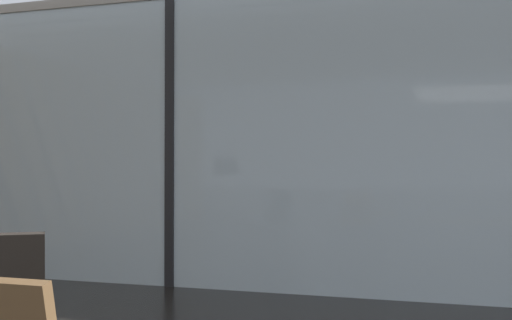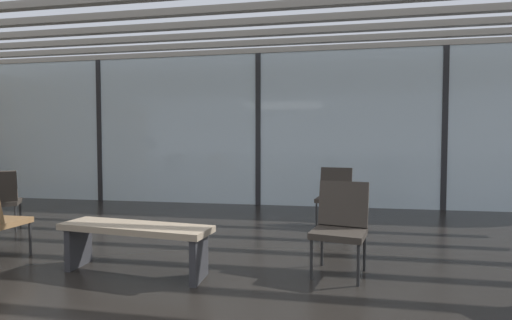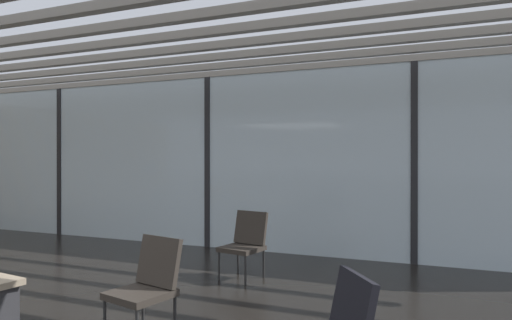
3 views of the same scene
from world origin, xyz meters
TOP-DOWN VIEW (x-y plane):
  - window_mullion_0 at (-3.50, 5.20)m, footprint 0.10×0.12m
  - parked_airplane at (-0.72, 9.41)m, footprint 13.47×3.68m
  - lounge_chair_2 at (-3.20, 2.24)m, footprint 0.69×0.70m

SIDE VIEW (x-z plane):
  - lounge_chair_2 at x=-3.20m, z-range 0.06..0.93m
  - window_mullion_0 at x=-3.50m, z-range 0.00..3.04m
  - parked_airplane at x=-0.72m, z-range 0.00..3.68m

